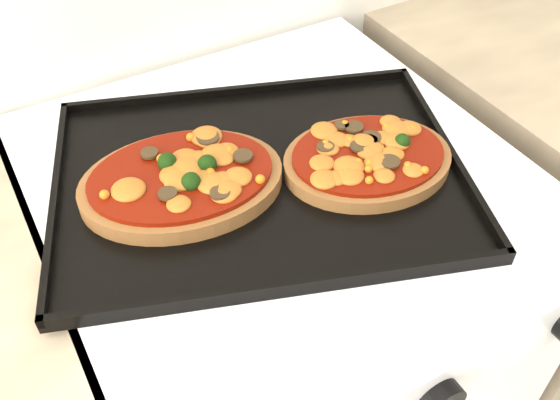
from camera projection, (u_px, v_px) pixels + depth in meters
stove at (278, 362)px, 1.11m from camera, size 0.60×0.60×0.91m
control_panel at (429, 386)px, 0.63m from camera, size 0.60×0.02×0.09m
baking_tray at (260, 174)px, 0.77m from camera, size 0.59×0.51×0.02m
pizza_left at (181, 179)px, 0.74m from camera, size 0.28×0.22×0.04m
pizza_right at (368, 158)px, 0.77m from camera, size 0.25×0.21×0.03m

